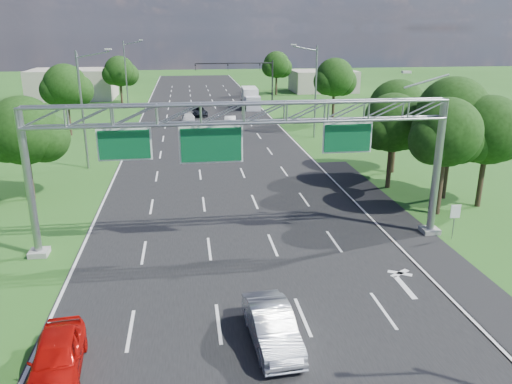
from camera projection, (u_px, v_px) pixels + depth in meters
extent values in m
plane|color=#265519|center=(219.00, 163.00, 45.52)|extent=(220.00, 220.00, 0.00)
cube|color=black|center=(219.00, 163.00, 45.52)|extent=(18.00, 180.00, 0.02)
cube|color=black|center=(396.00, 222.00, 31.82)|extent=(3.00, 30.00, 0.02)
cube|color=gray|center=(430.00, 230.00, 30.06)|extent=(1.00, 1.00, 0.30)
cylinder|color=gray|center=(437.00, 169.00, 28.86)|extent=(0.44, 0.44, 8.00)
cube|color=gray|center=(39.00, 253.00, 27.08)|extent=(1.00, 1.00, 0.30)
cylinder|color=gray|center=(29.00, 185.00, 25.88)|extent=(0.40, 0.40, 8.00)
cylinder|color=gray|center=(427.00, 81.00, 27.14)|extent=(2.54, 0.12, 0.79)
cube|color=beige|center=(406.00, 72.00, 26.82)|extent=(0.50, 0.22, 0.12)
cube|color=white|center=(124.00, 144.00, 25.90)|extent=(2.80, 0.05, 1.70)
cube|color=#0A502B|center=(124.00, 145.00, 25.84)|extent=(2.62, 0.05, 1.52)
cube|color=white|center=(211.00, 145.00, 26.54)|extent=(3.40, 0.05, 2.00)
cube|color=#0A502B|center=(211.00, 145.00, 26.48)|extent=(3.22, 0.05, 1.82)
cube|color=white|center=(347.00, 138.00, 27.49)|extent=(2.80, 0.05, 1.70)
cube|color=#0A502B|center=(348.00, 138.00, 27.43)|extent=(2.62, 0.05, 1.52)
cylinder|color=gray|center=(454.00, 223.00, 28.98)|extent=(0.06, 0.06, 2.00)
cube|color=white|center=(456.00, 211.00, 28.73)|extent=(0.60, 0.04, 0.80)
cylinder|color=black|center=(272.00, 83.00, 78.80)|extent=(0.24, 0.24, 7.00)
cylinder|color=black|center=(234.00, 63.00, 77.04)|extent=(12.00, 0.18, 0.18)
imported|color=black|center=(195.00, 67.00, 76.41)|extent=(0.18, 0.22, 1.10)
imported|color=black|center=(228.00, 67.00, 77.08)|extent=(0.18, 0.22, 1.10)
imported|color=black|center=(260.00, 67.00, 77.74)|extent=(0.18, 0.22, 1.10)
cylinder|color=gray|center=(82.00, 112.00, 42.43)|extent=(0.20, 0.20, 10.00)
cylinder|color=gray|center=(92.00, 54.00, 41.13)|extent=(2.78, 0.12, 0.60)
cube|color=beige|center=(108.00, 49.00, 41.18)|extent=(0.55, 0.22, 0.12)
cylinder|color=gray|center=(126.00, 75.00, 75.35)|extent=(0.20, 0.20, 10.00)
cylinder|color=gray|center=(132.00, 43.00, 74.05)|extent=(2.78, 0.12, 0.60)
cube|color=beige|center=(141.00, 40.00, 74.10)|extent=(0.55, 0.22, 0.12)
cylinder|color=gray|center=(316.00, 93.00, 54.89)|extent=(0.20, 0.20, 10.00)
cylinder|color=gray|center=(305.00, 48.00, 53.25)|extent=(2.78, 0.12, 0.60)
cube|color=beige|center=(294.00, 45.00, 52.95)|extent=(0.55, 0.22, 0.12)
cylinder|color=#2D2116|center=(440.00, 187.00, 32.61)|extent=(0.36, 0.36, 3.74)
sphere|color=black|center=(446.00, 132.00, 31.48)|extent=(4.40, 4.40, 4.40)
sphere|color=black|center=(458.00, 139.00, 32.17)|extent=(3.30, 3.30, 3.30)
sphere|color=black|center=(433.00, 140.00, 31.20)|extent=(3.08, 3.08, 3.08)
cylinder|color=#2D2116|center=(446.00, 170.00, 35.63)|extent=(0.36, 0.36, 4.18)
sphere|color=black|center=(453.00, 113.00, 34.35)|extent=(5.00, 5.00, 5.00)
sphere|color=black|center=(466.00, 121.00, 35.09)|extent=(3.75, 3.75, 3.75)
sphere|color=black|center=(439.00, 121.00, 34.08)|extent=(3.50, 3.50, 3.50)
cylinder|color=#2D2116|center=(389.00, 167.00, 38.19)|extent=(0.36, 0.36, 3.30)
sphere|color=black|center=(393.00, 123.00, 37.13)|extent=(4.40, 4.40, 4.40)
sphere|color=black|center=(404.00, 128.00, 37.82)|extent=(3.30, 3.30, 3.30)
sphere|color=black|center=(381.00, 130.00, 36.85)|extent=(3.08, 3.08, 3.08)
cylinder|color=#2D2116|center=(481.00, 182.00, 34.05)|extent=(0.36, 0.36, 3.52)
sphere|color=black|center=(488.00, 130.00, 32.93)|extent=(4.60, 4.60, 4.60)
sphere|color=black|center=(500.00, 137.00, 33.64)|extent=(3.45, 3.45, 3.45)
sphere|color=black|center=(475.00, 138.00, 32.65)|extent=(3.22, 3.22, 3.22)
cylinder|color=#2D2116|center=(393.00, 152.00, 42.19)|extent=(0.36, 0.36, 3.52)
sphere|color=black|center=(397.00, 109.00, 41.04)|extent=(4.80, 4.80, 4.80)
sphere|color=black|center=(408.00, 115.00, 41.76)|extent=(3.60, 3.60, 3.60)
sphere|color=black|center=(386.00, 115.00, 40.76)|extent=(3.36, 3.36, 3.36)
cylinder|color=#2D2116|center=(30.00, 178.00, 35.65)|extent=(0.36, 0.36, 3.08)
sphere|color=black|center=(23.00, 130.00, 34.57)|extent=(4.80, 4.80, 4.80)
sphere|color=black|center=(44.00, 137.00, 35.29)|extent=(3.60, 3.60, 3.60)
sphere|color=black|center=(6.00, 139.00, 34.30)|extent=(3.36, 3.36, 3.36)
cylinder|color=#2D2116|center=(69.00, 119.00, 56.92)|extent=(0.36, 0.36, 3.74)
sphere|color=black|center=(65.00, 85.00, 55.73)|extent=(4.80, 4.80, 4.80)
sphere|color=black|center=(78.00, 90.00, 56.46)|extent=(3.60, 3.60, 3.60)
sphere|color=black|center=(55.00, 90.00, 55.46)|extent=(3.36, 3.36, 3.36)
cylinder|color=#2D2116|center=(121.00, 94.00, 80.90)|extent=(0.36, 0.36, 3.30)
sphere|color=black|center=(120.00, 71.00, 79.78)|extent=(4.80, 4.80, 4.80)
sphere|color=black|center=(128.00, 75.00, 80.51)|extent=(3.60, 3.60, 3.60)
sphere|color=black|center=(113.00, 74.00, 79.51)|extent=(3.36, 3.36, 3.36)
cylinder|color=#2D2116|center=(333.00, 108.00, 63.95)|extent=(0.36, 0.36, 3.96)
sphere|color=black|center=(335.00, 77.00, 62.73)|extent=(4.80, 4.80, 4.80)
sphere|color=black|center=(343.00, 82.00, 63.46)|extent=(3.60, 3.60, 3.60)
sphere|color=black|center=(327.00, 81.00, 62.46)|extent=(3.36, 3.36, 3.36)
cylinder|color=#2D2116|center=(276.00, 85.00, 91.97)|extent=(0.36, 0.36, 3.52)
sphere|color=black|center=(276.00, 65.00, 90.82)|extent=(4.80, 4.80, 4.80)
sphere|color=black|center=(282.00, 68.00, 91.55)|extent=(3.60, 3.60, 3.60)
sphere|color=black|center=(271.00, 68.00, 90.55)|extent=(3.36, 3.36, 3.36)
cube|color=#A59D8A|center=(73.00, 84.00, 86.97)|extent=(14.00, 10.00, 5.00)
cube|color=#A59D8A|center=(323.00, 81.00, 96.99)|extent=(12.00, 9.00, 4.00)
imported|color=#BB0D08|center=(57.00, 356.00, 17.58)|extent=(2.10, 4.44, 1.47)
imported|color=#B1B5BD|center=(272.00, 326.00, 19.33)|extent=(1.91, 4.64, 1.50)
imported|color=silver|center=(188.00, 118.00, 64.75)|extent=(1.69, 4.14, 1.20)
imported|color=black|center=(198.00, 111.00, 70.02)|extent=(2.67, 4.74, 1.25)
imported|color=silver|center=(230.00, 122.00, 62.22)|extent=(1.81, 4.06, 1.29)
cube|color=silver|center=(250.00, 97.00, 78.09)|extent=(2.51, 5.73, 2.82)
cube|color=silver|center=(253.00, 104.00, 74.54)|extent=(2.25, 2.16, 2.06)
cylinder|color=black|center=(246.00, 107.00, 74.76)|extent=(0.33, 0.94, 0.94)
cylinder|color=black|center=(260.00, 107.00, 75.03)|extent=(0.33, 0.94, 0.94)
cylinder|color=black|center=(242.00, 102.00, 80.06)|extent=(0.33, 0.94, 0.94)
cylinder|color=black|center=(255.00, 102.00, 80.33)|extent=(0.33, 0.94, 0.94)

